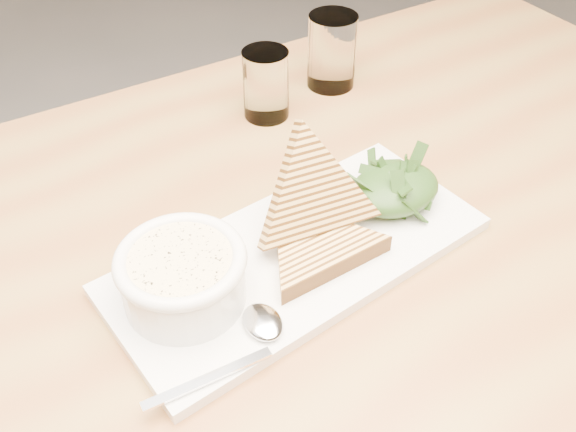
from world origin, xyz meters
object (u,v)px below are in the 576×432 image
platter (298,255)px  glass_near (266,84)px  glass_far (332,51)px  table_top (357,224)px  soup_bowl (184,282)px

platter → glass_near: glass_near is taller
platter → glass_near: 0.30m
glass_far → table_top: bearing=-118.1°
glass_near → soup_bowl: bearing=-133.2°
platter → glass_far: bearing=49.9°
platter → soup_bowl: (-0.13, 0.00, 0.03)m
platter → glass_near: (0.12, 0.27, 0.04)m
glass_far → glass_near: bearing=-170.1°
platter → soup_bowl: bearing=178.9°
glass_near → glass_far: bearing=9.9°
table_top → glass_near: bearing=86.8°
soup_bowl → glass_near: bearing=46.8°
table_top → soup_bowl: size_ratio=10.19×
platter → glass_far: glass_far is taller
soup_bowl → glass_far: glass_far is taller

